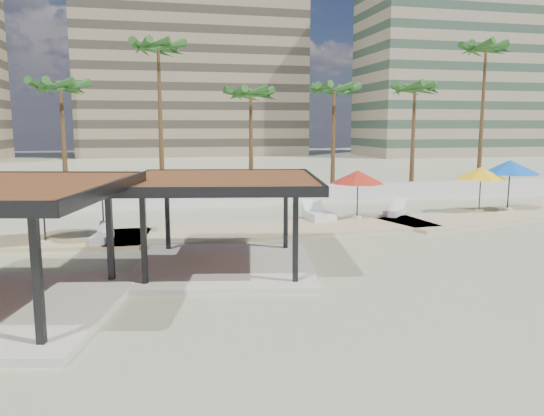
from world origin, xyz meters
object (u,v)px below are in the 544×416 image
(pavilion_central, at_px, (224,214))
(umbrella_c, at_px, (358,177))
(lounger_b, at_px, (314,215))
(lounger_d, at_px, (395,211))
(lounger_c, at_px, (323,214))
(lounger_a, at_px, (102,237))

(pavilion_central, distance_m, umbrella_c, 11.34)
(pavilion_central, height_order, lounger_b, pavilion_central)
(pavilion_central, distance_m, lounger_d, 13.65)
(umbrella_c, distance_m, lounger_b, 3.04)
(lounger_c, height_order, lounger_d, lounger_d)
(lounger_a, relative_size, lounger_d, 0.94)
(lounger_c, distance_m, lounger_d, 4.22)
(pavilion_central, relative_size, lounger_a, 3.90)
(umbrella_c, height_order, lounger_b, umbrella_c)
(umbrella_c, distance_m, lounger_d, 3.22)
(lounger_b, height_order, lounger_d, lounger_b)
(pavilion_central, distance_m, lounger_c, 10.68)
(lounger_b, bearing_deg, lounger_d, -89.65)
(pavilion_central, bearing_deg, lounger_c, 62.99)
(lounger_a, height_order, lounger_b, lounger_b)
(lounger_b, xyz_separation_m, lounger_d, (4.76, 0.21, -0.01))
(lounger_a, xyz_separation_m, lounger_c, (11.03, 3.41, 0.03))
(lounger_a, distance_m, lounger_d, 15.63)
(umbrella_c, height_order, lounger_d, umbrella_c)
(lounger_a, bearing_deg, pavilion_central, -127.89)
(lounger_c, bearing_deg, pavilion_central, 136.88)
(pavilion_central, bearing_deg, lounger_b, 64.66)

